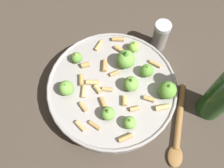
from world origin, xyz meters
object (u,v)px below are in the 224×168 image
at_px(pepper_shaker, 160,36).
at_px(olive_oil_bottle, 223,94).
at_px(wooden_spoon, 178,129).
at_px(cooking_pan, 113,89).

xyz_separation_m(pepper_shaker, olive_oil_bottle, (0.22, -0.07, 0.05)).
xyz_separation_m(pepper_shaker, wooden_spoon, (0.20, -0.17, -0.04)).
bearing_deg(olive_oil_bottle, wooden_spoon, -103.71).
relative_size(pepper_shaker, wooden_spoon, 0.47).
relative_size(cooking_pan, wooden_spoon, 1.64).
relative_size(olive_oil_bottle, wooden_spoon, 1.13).
distance_m(cooking_pan, wooden_spoon, 0.19).
height_order(olive_oil_bottle, wooden_spoon, olive_oil_bottle).
height_order(cooking_pan, pepper_shaker, cooking_pan).
bearing_deg(pepper_shaker, cooking_pan, -86.98).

